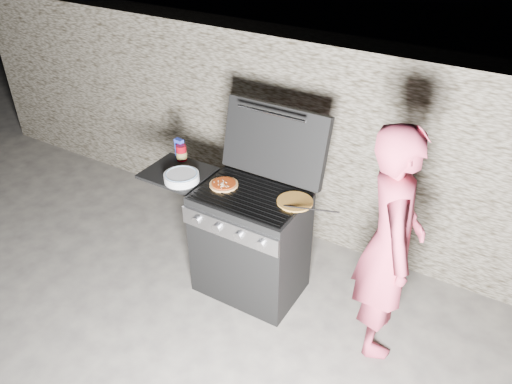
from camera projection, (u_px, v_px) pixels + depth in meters
The scene contains 10 objects.
ground at pixel (251, 286), 4.13m from camera, with size 50.00×50.00×0.00m, color #413E3C.
stone_wall at pixel (312, 139), 4.39m from camera, with size 8.00×0.35×1.80m, color gray.
gas_grill at pixel (224, 233), 3.99m from camera, with size 1.34×0.79×0.91m, color black, non-canonical shape.
pizza_topped at pixel (224, 184), 3.73m from camera, with size 0.22×0.22×0.02m, color #DAB465, non-canonical shape.
pizza_plain at pixel (295, 202), 3.54m from camera, with size 0.26×0.26×0.01m, color #C78731.
sauce_jar at pixel (181, 153), 4.05m from camera, with size 0.08×0.08×0.13m, color maroon.
blue_carton at pixel (180, 148), 4.09m from camera, with size 0.07×0.04×0.16m, color #2435B1.
plate_stack at pixel (182, 177), 3.79m from camera, with size 0.27×0.27×0.06m, color silver.
person at pixel (390, 244), 3.23m from camera, with size 0.63×0.41×1.72m, color #B53B53.
tongs at pixel (311, 209), 3.40m from camera, with size 0.01×0.01×0.41m, color black.
Camera 1 is at (1.59, -2.58, 2.91)m, focal length 35.00 mm.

